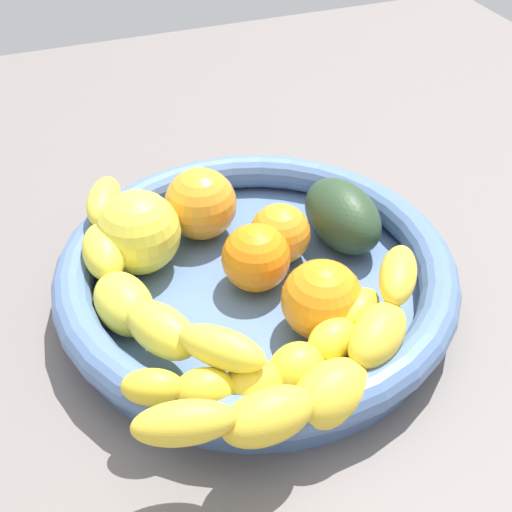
{
  "coord_description": "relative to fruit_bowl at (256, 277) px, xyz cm",
  "views": [
    {
      "loc": [
        -39.07,
        14.73,
        42.59
      ],
      "look_at": [
        0.0,
        0.0,
        7.8
      ],
      "focal_mm": 47.36,
      "sensor_mm": 36.0,
      "label": 1
    }
  ],
  "objects": [
    {
      "name": "banana_draped_left",
      "position": [
        -0.53,
        9.99,
        2.54
      ],
      "size": [
        26.18,
        10.77,
        6.01
      ],
      "color": "yellow",
      "rests_on": "fruit_bowl"
    },
    {
      "name": "banana_draped_right",
      "position": [
        -13.1,
        0.26,
        2.63
      ],
      "size": [
        12.85,
        24.79,
        6.19
      ],
      "color": "yellow",
      "rests_on": "fruit_bowl"
    },
    {
      "name": "orange_front",
      "position": [
        -6.64,
        -2.76,
        2.32
      ],
      "size": [
        6.19,
        6.19,
        6.19
      ],
      "primitive_type": "sphere",
      "color": "orange",
      "rests_on": "fruit_bowl"
    },
    {
      "name": "orange_rear",
      "position": [
        2.47,
        -3.11,
        1.85
      ],
      "size": [
        5.23,
        5.23,
        5.23
      ],
      "primitive_type": "sphere",
      "color": "orange",
      "rests_on": "fruit_bowl"
    },
    {
      "name": "fruit_bowl",
      "position": [
        0.0,
        0.0,
        0.0
      ],
      "size": [
        32.83,
        32.83,
        4.98
      ],
      "color": "#4F6D9C",
      "rests_on": "kitchen_counter"
    },
    {
      "name": "kitchen_counter",
      "position": [
        0.0,
        0.0,
        -4.07
      ],
      "size": [
        120.0,
        120.0,
        3.0
      ],
      "primitive_type": "cube",
      "color": "#675F5C",
      "rests_on": "ground"
    },
    {
      "name": "banana_arching_top",
      "position": [
        -10.85,
        2.99,
        1.85
      ],
      "size": [
        7.0,
        20.72,
        4.13
      ],
      "color": "yellow",
      "rests_on": "fruit_bowl"
    },
    {
      "name": "avocado_dark",
      "position": [
        2.74,
        -9.1,
        2.02
      ],
      "size": [
        9.44,
        6.4,
        5.66
      ],
      "primitive_type": "ellipsoid",
      "rotation": [
        0.0,
        0.0,
        3.24
      ],
      "color": "#283F27",
      "rests_on": "fruit_bowl"
    },
    {
      "name": "orange_mid_left",
      "position": [
        -0.41,
        0.19,
        2.05
      ],
      "size": [
        5.64,
        5.64,
        5.64
      ],
      "primitive_type": "sphere",
      "color": "orange",
      "rests_on": "fruit_bowl"
    },
    {
      "name": "apple_yellow",
      "position": [
        5.69,
        8.28,
        2.78
      ],
      "size": [
        7.11,
        7.11,
        7.11
      ],
      "primitive_type": "sphere",
      "color": "yellow",
      "rests_on": "fruit_bowl"
    },
    {
      "name": "orange_mid_right",
      "position": [
        8.21,
        2.13,
        2.45
      ],
      "size": [
        6.43,
        6.43,
        6.43
      ],
      "primitive_type": "sphere",
      "color": "orange",
      "rests_on": "fruit_bowl"
    }
  ]
}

